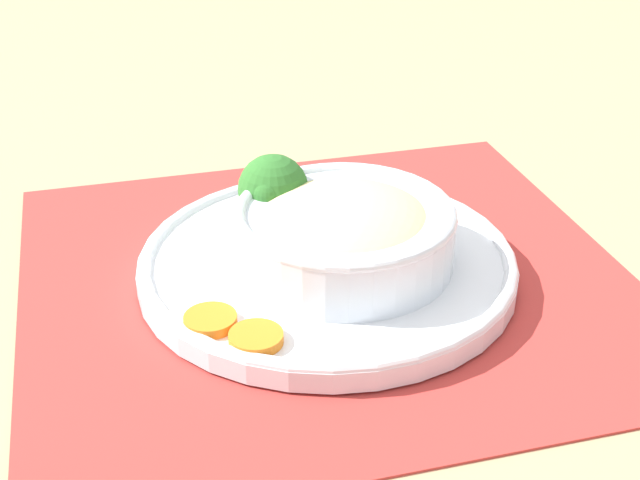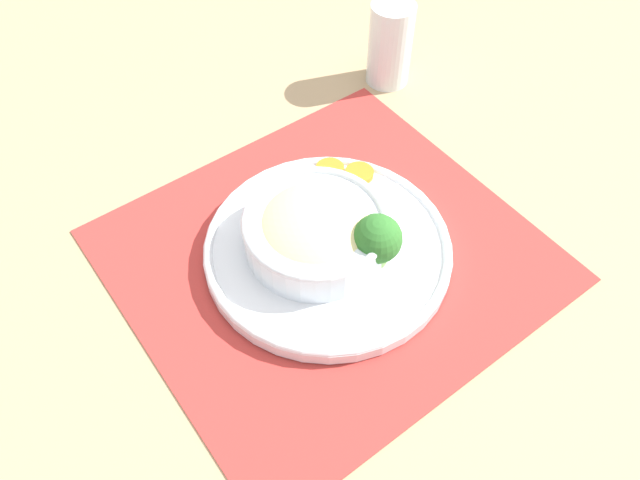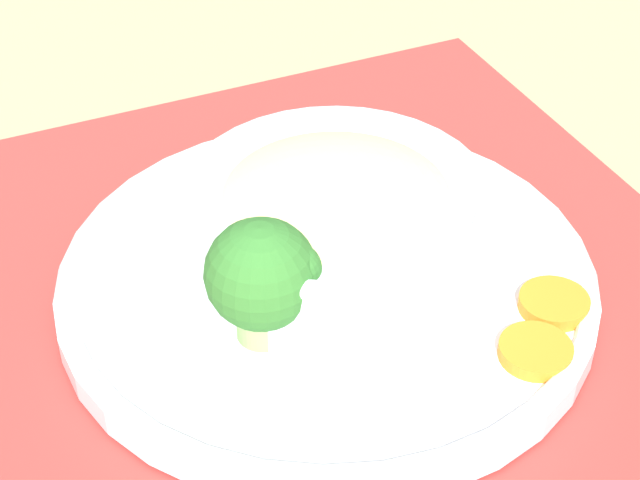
{
  "view_description": "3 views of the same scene",
  "coord_description": "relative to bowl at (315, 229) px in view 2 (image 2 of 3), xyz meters",
  "views": [
    {
      "loc": [
        -0.59,
        0.13,
        0.37
      ],
      "look_at": [
        -0.0,
        0.01,
        0.04
      ],
      "focal_mm": 50.0,
      "sensor_mm": 36.0,
      "label": 1
    },
    {
      "loc": [
        0.37,
        -0.26,
        0.61
      ],
      "look_at": [
        -0.0,
        -0.01,
        0.03
      ],
      "focal_mm": 35.0,
      "sensor_mm": 36.0,
      "label": 2
    },
    {
      "loc": [
        0.17,
        0.42,
        0.4
      ],
      "look_at": [
        0.0,
        -0.0,
        0.04
      ],
      "focal_mm": 60.0,
      "sensor_mm": 36.0,
      "label": 3
    }
  ],
  "objects": [
    {
      "name": "bowl",
      "position": [
        0.0,
        0.0,
        0.0
      ],
      "size": [
        0.17,
        0.17,
        0.06
      ],
      "color": "silver",
      "rests_on": "plate"
    },
    {
      "name": "carrot_slice_near",
      "position": [
        -0.06,
        0.11,
        -0.02
      ],
      "size": [
        0.04,
        0.04,
        0.01
      ],
      "color": "orange",
      "rests_on": "plate"
    },
    {
      "name": "water_glass",
      "position": [
        -0.22,
        0.28,
        0.01
      ],
      "size": [
        0.07,
        0.07,
        0.13
      ],
      "color": "silver",
      "rests_on": "ground_plane"
    },
    {
      "name": "broccoli_floret",
      "position": [
        0.06,
        0.04,
        0.01
      ],
      "size": [
        0.06,
        0.06,
        0.07
      ],
      "color": "#84AD5B",
      "rests_on": "plate"
    },
    {
      "name": "carrot_slice_middle",
      "position": [
        -0.09,
        0.08,
        -0.02
      ],
      "size": [
        0.04,
        0.04,
        0.01
      ],
      "color": "orange",
      "rests_on": "plate"
    },
    {
      "name": "ground_plane",
      "position": [
        0.01,
        0.01,
        -0.05
      ],
      "size": [
        4.0,
        4.0,
        0.0
      ],
      "primitive_type": "plane",
      "color": "tan"
    },
    {
      "name": "placemat",
      "position": [
        0.01,
        0.01,
        -0.05
      ],
      "size": [
        0.46,
        0.49,
        0.0
      ],
      "color": "#B2332D",
      "rests_on": "ground_plane"
    },
    {
      "name": "plate",
      "position": [
        0.01,
        0.01,
        -0.03
      ],
      "size": [
        0.3,
        0.3,
        0.02
      ],
      "color": "silver",
      "rests_on": "placemat"
    }
  ]
}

